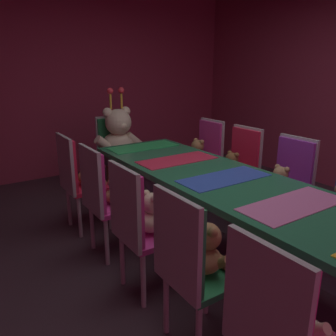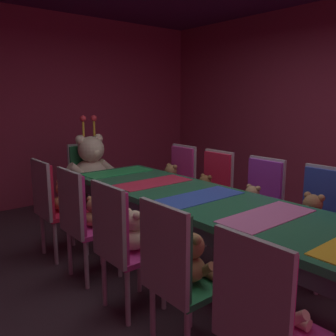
{
  "view_description": "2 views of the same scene",
  "coord_description": "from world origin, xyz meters",
  "px_view_note": "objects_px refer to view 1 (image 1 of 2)",
  "views": [
    {
      "loc": [
        -1.84,
        -1.95,
        1.62
      ],
      "look_at": [
        -0.21,
        0.5,
        0.74
      ],
      "focal_mm": 36.93,
      "sensor_mm": 36.0,
      "label": 1
    },
    {
      "loc": [
        -2.08,
        -2.08,
        1.56
      ],
      "look_at": [
        0.05,
        0.49,
        0.91
      ],
      "focal_mm": 38.44,
      "sensor_mm": 36.0,
      "label": 2
    }
  ],
  "objects_px": {
    "teddy_left_1": "(208,251)",
    "king_teddy_bear": "(119,137)",
    "teddy_left_2": "(153,215)",
    "teddy_left_3": "(116,191)",
    "chair_left_2": "(135,219)",
    "chair_right_2": "(290,178)",
    "chair_left_1": "(187,258)",
    "throne_chair": "(114,146)",
    "banquet_table": "(224,188)",
    "teddy_right_3": "(231,167)",
    "chair_left_3": "(101,192)",
    "chair_right_3": "(241,163)",
    "teddy_right_2": "(279,183)",
    "chair_left_4": "(75,174)",
    "teddy_left_4": "(89,172)",
    "chair_right_4": "(206,152)",
    "teddy_right_4": "(197,154)",
    "chair_left_0": "(274,324)",
    "teddy_left_0": "(296,313)"
  },
  "relations": [
    {
      "from": "teddy_left_1",
      "to": "king_teddy_bear",
      "type": "distance_m",
      "value": 2.63
    },
    {
      "from": "teddy_left_2",
      "to": "teddy_left_3",
      "type": "height_order",
      "value": "teddy_left_2"
    },
    {
      "from": "chair_left_2",
      "to": "chair_right_2",
      "type": "relative_size",
      "value": 1.0
    },
    {
      "from": "chair_left_1",
      "to": "throne_chair",
      "type": "bearing_deg",
      "value": 73.15
    },
    {
      "from": "banquet_table",
      "to": "teddy_right_3",
      "type": "xyz_separation_m",
      "value": [
        0.67,
        0.61,
        -0.08
      ]
    },
    {
      "from": "teddy_left_1",
      "to": "chair_left_3",
      "type": "distance_m",
      "value": 1.25
    },
    {
      "from": "chair_left_2",
      "to": "chair_right_3",
      "type": "distance_m",
      "value": 1.74
    },
    {
      "from": "chair_left_1",
      "to": "teddy_right_2",
      "type": "bearing_deg",
      "value": 21.54
    },
    {
      "from": "chair_left_4",
      "to": "teddy_left_4",
      "type": "xyz_separation_m",
      "value": [
        0.15,
        0.0,
        -0.01
      ]
    },
    {
      "from": "chair_left_3",
      "to": "teddy_left_1",
      "type": "bearing_deg",
      "value": -83.77
    },
    {
      "from": "chair_left_4",
      "to": "teddy_right_2",
      "type": "height_order",
      "value": "chair_left_4"
    },
    {
      "from": "chair_left_4",
      "to": "chair_left_2",
      "type": "bearing_deg",
      "value": -89.63
    },
    {
      "from": "teddy_right_2",
      "to": "teddy_left_2",
      "type": "bearing_deg",
      "value": -0.77
    },
    {
      "from": "chair_left_1",
      "to": "throne_chair",
      "type": "distance_m",
      "value": 2.83
    },
    {
      "from": "chair_left_3",
      "to": "throne_chair",
      "type": "bearing_deg",
      "value": 61.18
    },
    {
      "from": "teddy_right_3",
      "to": "teddy_left_4",
      "type": "bearing_deg",
      "value": -24.21
    },
    {
      "from": "teddy_left_2",
      "to": "king_teddy_bear",
      "type": "bearing_deg",
      "value": 70.74
    },
    {
      "from": "chair_right_4",
      "to": "teddy_left_2",
      "type": "bearing_deg",
      "value": 39.01
    },
    {
      "from": "chair_right_2",
      "to": "throne_chair",
      "type": "xyz_separation_m",
      "value": [
        -0.81,
        2.12,
        0.0
      ]
    },
    {
      "from": "teddy_left_2",
      "to": "chair_left_4",
      "type": "xyz_separation_m",
      "value": [
        -0.15,
        1.22,
        0.01
      ]
    },
    {
      "from": "chair_left_1",
      "to": "teddy_left_3",
      "type": "bearing_deg",
      "value": 82.96
    },
    {
      "from": "king_teddy_bear",
      "to": "teddy_left_3",
      "type": "bearing_deg",
      "value": -27.14
    },
    {
      "from": "chair_right_2",
      "to": "chair_right_4",
      "type": "bearing_deg",
      "value": -90.5
    },
    {
      "from": "chair_left_3",
      "to": "chair_left_4",
      "type": "xyz_separation_m",
      "value": [
        -0.02,
        0.59,
        0.0
      ]
    },
    {
      "from": "teddy_left_3",
      "to": "teddy_right_4",
      "type": "distance_m",
      "value": 1.46
    },
    {
      "from": "teddy_left_4",
      "to": "chair_left_4",
      "type": "bearing_deg",
      "value": -180.0
    },
    {
      "from": "teddy_right_3",
      "to": "teddy_right_4",
      "type": "height_order",
      "value": "teddy_right_4"
    },
    {
      "from": "chair_left_4",
      "to": "chair_right_2",
      "type": "height_order",
      "value": "same"
    },
    {
      "from": "teddy_right_3",
      "to": "chair_left_0",
      "type": "bearing_deg",
      "value": 50.73
    },
    {
      "from": "chair_right_3",
      "to": "throne_chair",
      "type": "relative_size",
      "value": 1.0
    },
    {
      "from": "teddy_right_2",
      "to": "teddy_right_4",
      "type": "height_order",
      "value": "teddy_right_4"
    },
    {
      "from": "king_teddy_bear",
      "to": "chair_left_4",
      "type": "bearing_deg",
      "value": -49.37
    },
    {
      "from": "chair_left_3",
      "to": "chair_right_4",
      "type": "bearing_deg",
      "value": 19.54
    },
    {
      "from": "chair_left_3",
      "to": "teddy_left_3",
      "type": "xyz_separation_m",
      "value": [
        0.14,
        0.0,
        -0.03
      ]
    },
    {
      "from": "teddy_left_4",
      "to": "chair_left_0",
      "type": "bearing_deg",
      "value": -93.3
    },
    {
      "from": "chair_right_4",
      "to": "chair_right_3",
      "type": "bearing_deg",
      "value": 89.14
    },
    {
      "from": "teddy_left_3",
      "to": "teddy_left_4",
      "type": "relative_size",
      "value": 0.86
    },
    {
      "from": "chair_left_0",
      "to": "chair_right_2",
      "type": "relative_size",
      "value": 1.0
    },
    {
      "from": "teddy_left_0",
      "to": "teddy_left_4",
      "type": "distance_m",
      "value": 2.43
    },
    {
      "from": "teddy_left_2",
      "to": "throne_chair",
      "type": "xyz_separation_m",
      "value": [
        0.68,
        2.11,
        0.01
      ]
    },
    {
      "from": "chair_right_4",
      "to": "chair_right_2",
      "type": "bearing_deg",
      "value": 89.5
    },
    {
      "from": "king_teddy_bear",
      "to": "teddy_left_2",
      "type": "bearing_deg",
      "value": -19.26
    },
    {
      "from": "chair_right_3",
      "to": "throne_chair",
      "type": "distance_m",
      "value": 1.7
    },
    {
      "from": "teddy_left_4",
      "to": "chair_right_3",
      "type": "distance_m",
      "value": 1.61
    },
    {
      "from": "teddy_left_1",
      "to": "teddy_right_2",
      "type": "bearing_deg",
      "value": 23.65
    },
    {
      "from": "chair_left_0",
      "to": "chair_right_2",
      "type": "bearing_deg",
      "value": 36.05
    },
    {
      "from": "teddy_left_2",
      "to": "teddy_right_3",
      "type": "height_order",
      "value": "teddy_left_2"
    },
    {
      "from": "chair_left_0",
      "to": "teddy_left_2",
      "type": "xyz_separation_m",
      "value": [
        0.15,
        1.21,
        -0.01
      ]
    },
    {
      "from": "teddy_right_4",
      "to": "throne_chair",
      "type": "bearing_deg",
      "value": -53.05
    },
    {
      "from": "teddy_left_2",
      "to": "teddy_left_4",
      "type": "distance_m",
      "value": 1.22
    }
  ]
}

